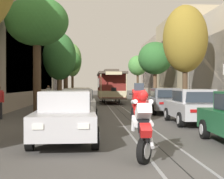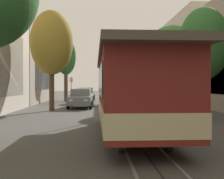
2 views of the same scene
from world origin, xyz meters
name	(u,v)px [view 2 (image 2 of 2)]	position (x,y,z in m)	size (l,w,h in m)	color
ground_plane	(123,122)	(0.00, 22.51, 0.00)	(160.00, 160.00, 0.00)	#4C4947
trolley_track_rails	(131,134)	(0.00, 26.14, 0.00)	(1.14, 64.27, 0.01)	gray
parked_car_silver_near_left	(131,94)	(-2.73, 3.50, 0.80)	(2.08, 4.40, 1.58)	#B7B7BC
parked_car_white_second_left	(138,97)	(-2.62, 10.56, 0.80)	(2.00, 4.36, 1.58)	silver
parked_car_beige_mid_left	(154,100)	(-2.80, 16.82, 0.80)	(2.08, 4.39, 1.58)	#C1B28E
parked_car_green_near_right	(87,94)	(2.61, 2.35, 0.80)	(2.11, 4.41, 1.58)	#1E6038
parked_car_silver_second_right	(84,96)	(2.70, 8.04, 0.80)	(2.06, 4.39, 1.58)	#B7B7BC
parked_car_grey_mid_right	(81,98)	(2.66, 13.71, 0.80)	(2.09, 4.40, 1.58)	slate
street_tree_kerb_left_near	(147,58)	(-4.93, 2.14, 5.33)	(2.25, 2.42, 7.71)	#4C3826
street_tree_kerb_left_second	(172,44)	(-5.15, 13.12, 5.48)	(3.76, 3.02, 7.05)	#4C3826
street_tree_kerb_left_mid	(204,44)	(-4.64, 21.58, 4.17)	(2.82, 2.55, 6.23)	brown
street_tree_kerb_right_near	(66,57)	(4.93, 4.18, 5.14)	(2.34, 1.99, 7.39)	brown
street_tree_kerb_right_second	(52,43)	(4.65, 16.15, 4.99)	(3.12, 3.22, 7.39)	#4C3826
cable_car_trolley	(134,91)	(0.00, 26.89, 1.66)	(2.61, 9.14, 3.28)	maroon
motorcycle_with_rider	(113,92)	(-0.74, 0.85, 0.95)	(0.50, 1.85, 1.82)	black
pedestrian_on_left_pavement	(205,99)	(-5.98, 18.38, 0.91)	(0.55, 0.25, 1.62)	slate
pedestrian_crossing_far	(181,95)	(-6.71, 10.64, 0.98)	(0.55, 0.42, 1.74)	black
fire_hydrant	(70,98)	(4.35, 5.23, 0.42)	(0.40, 0.22, 0.84)	#B2B2B7
street_sign_post	(71,87)	(4.02, 7.36, 1.71)	(0.36, 0.08, 2.75)	slate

